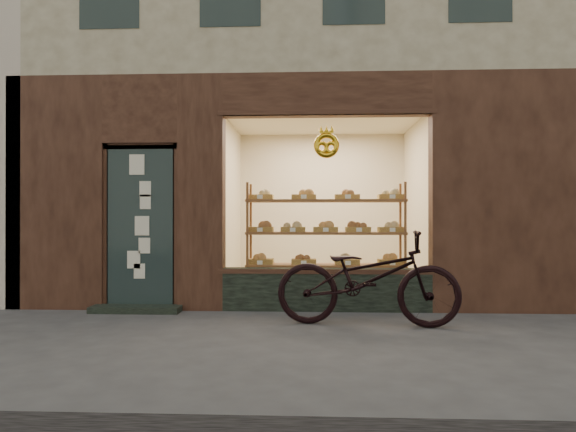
{
  "coord_description": "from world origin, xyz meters",
  "views": [
    {
      "loc": [
        0.26,
        -4.61,
        1.21
      ],
      "look_at": [
        -0.05,
        2.0,
        1.24
      ],
      "focal_mm": 32.0,
      "sensor_mm": 36.0,
      "label": 1
    }
  ],
  "objects": [
    {
      "name": "ground",
      "position": [
        0.0,
        0.0,
        0.0
      ],
      "size": [
        90.0,
        90.0,
        0.0
      ],
      "primitive_type": "plane",
      "color": "#3A3A3A"
    },
    {
      "name": "display_shelf",
      "position": [
        0.45,
        2.55,
        0.87
      ],
      "size": [
        2.2,
        0.45,
        1.7
      ],
      "color": "brown",
      "rests_on": "ground"
    },
    {
      "name": "bicycle",
      "position": [
        0.88,
        1.2,
        0.54
      ],
      "size": [
        2.11,
        0.95,
        1.07
      ],
      "primitive_type": "imported",
      "rotation": [
        0.0,
        0.0,
        1.45
      ],
      "color": "black",
      "rests_on": "ground"
    }
  ]
}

